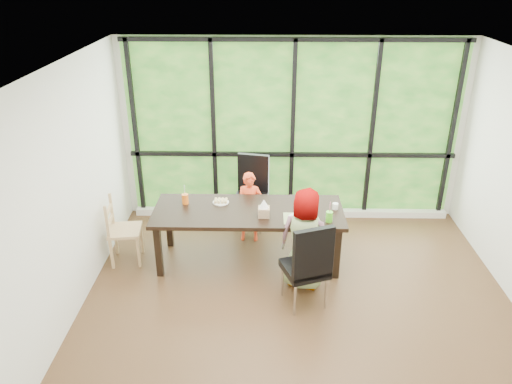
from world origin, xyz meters
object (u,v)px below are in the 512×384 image
Objects in this scene: chair_end_beech at (125,230)px; plate_far at (221,202)px; tissue_box at (264,212)px; plate_near at (298,218)px; chair_window_leather at (250,194)px; white_mug at (335,206)px; chair_interior_leather at (305,263)px; dining_table at (248,236)px; child_older at (307,239)px; child_toddler at (250,207)px; orange_cup at (185,199)px; green_cup at (329,217)px.

chair_end_beech is 1.29m from plate_far.
chair_end_beech is at bearing 175.69° from tissue_box.
plate_far is at bearing 156.95° from plate_near.
chair_window_leather is 14.13× the size of white_mug.
chair_window_leather is 1.91m from chair_interior_leather.
dining_table is 2.23× the size of chair_window_leather.
dining_table is 1.89× the size of child_older.
child_toddler is 1.25m from white_mug.
dining_table is 0.56m from plate_far.
plate_far is 1.58× the size of orange_cup.
chair_window_leather is 1.86m from chair_end_beech.
chair_interior_leather is 2.42m from chair_end_beech.
chair_interior_leather is 4.14× the size of plate_near.
child_older is 16.70× the size of white_mug.
child_toddler reaches higher than orange_cup.
dining_table is 0.93m from chair_window_leather.
chair_window_leather is at bearing 42.36° from orange_cup.
plate_far is 2.76× the size of white_mug.
chair_interior_leather is 1.05m from white_mug.
chair_end_beech reaches higher than tissue_box.
chair_window_leather reaches higher than plate_near.
white_mug is (0.12, 0.34, -0.03)m from green_cup.
chair_interior_leather is 1.58m from child_toddler.
chair_window_leather is at bearing -43.21° from child_older.
child_older is (0.71, -0.52, 0.26)m from dining_table.
child_older is 0.65m from tissue_box.
tissue_box is (1.80, -0.14, 0.36)m from chair_end_beech.
plate_near is (0.62, -1.13, 0.22)m from chair_window_leather.
orange_cup reaches higher than plate_near.
plate_near is at bearing -7.79° from tissue_box.
child_toddler reaches higher than plate_far.
chair_window_leather is at bearing 118.79° from plate_near.
green_cup reaches higher than plate_far.
tissue_box is (0.20, -0.72, 0.30)m from child_toddler.
chair_end_beech is at bearing -178.99° from dining_table.
tissue_box is (0.20, -0.16, 0.44)m from dining_table.
chair_end_beech is at bearing -157.41° from child_toddler.
child_older is at bearing -116.95° from chair_interior_leather.
plate_near is 1.86× the size of tissue_box.
green_cup is at bearing -138.40° from chair_interior_leather.
tissue_box is (0.20, -1.08, 0.27)m from chair_window_leather.
plate_near is (0.62, -0.78, 0.25)m from child_toddler.
chair_interior_leather is 5.11× the size of plate_far.
orange_cup is at bearing -151.95° from child_toddler.
plate_near reaches higher than plate_far.
plate_far is at bearing -13.33° from child_older.
chair_interior_leather is 0.37m from child_older.
plate_far is at bearing 151.47° from dining_table.
white_mug reaches higher than plate_near.
dining_table is 31.49× the size of white_mug.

